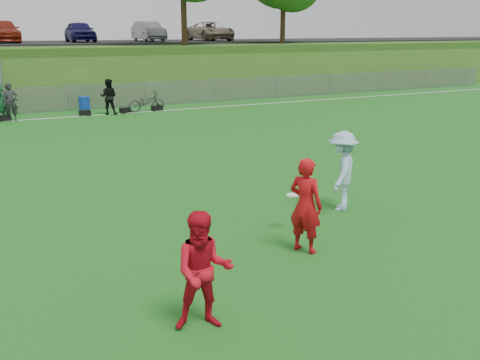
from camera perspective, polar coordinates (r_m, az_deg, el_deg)
ground at (r=9.82m, az=1.57°, el=-8.07°), size 120.00×120.00×0.00m
sideline_far at (r=26.56m, az=-17.05°, el=6.50°), size 60.00×0.10×0.01m
fence at (r=28.44m, az=-17.86°, el=8.32°), size 58.00×0.06×1.30m
berm at (r=39.23m, az=-20.57°, el=11.19°), size 120.00×18.00×3.00m
parking_lot at (r=41.15m, az=-21.11°, el=13.48°), size 120.00×12.00×0.10m
car_row at (r=40.04m, az=-22.78°, el=14.38°), size 32.04×5.18×1.44m
spectator_row at (r=26.15m, az=-23.44°, el=7.63°), size 8.03×0.92×1.69m
gear_bags at (r=26.81m, az=-15.16°, el=6.99°), size 7.69×0.49×0.26m
player_red_left at (r=9.79m, az=7.01°, el=-2.70°), size 0.68×0.77×1.78m
player_red_center at (r=7.30m, az=-3.89°, el=-9.68°), size 0.97×0.86×1.68m
player_blue at (r=12.22m, az=10.83°, el=0.95°), size 1.30×1.30×1.81m
frisbee at (r=10.81m, az=5.62°, el=-1.61°), size 0.25×0.25×0.02m
recycling_bin at (r=27.59m, az=-16.25°, el=7.72°), size 0.56×0.56×0.80m
bicycle at (r=27.31m, az=-9.95°, el=8.21°), size 1.88×0.73×0.97m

